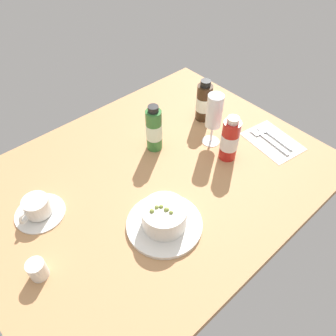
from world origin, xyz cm
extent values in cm
cube|color=#B27F51|center=(0.00, 0.00, -1.50)|extent=(110.00, 84.00, 3.00)
cylinder|color=silver|center=(-9.70, -16.41, 0.60)|extent=(21.18, 21.18, 1.20)
cylinder|color=silver|center=(-9.70, -16.41, 4.48)|extent=(12.30, 12.30, 6.55)
cylinder|color=beige|center=(-9.70, -16.41, 6.95)|extent=(10.58, 10.58, 1.60)
sphere|color=olive|center=(-9.28, -17.15, 7.85)|extent=(1.11, 1.11, 1.11)
sphere|color=olive|center=(-10.84, -14.75, 7.85)|extent=(1.15, 1.15, 1.15)
sphere|color=olive|center=(-9.49, -17.03, 7.85)|extent=(1.33, 1.33, 1.33)
sphere|color=olive|center=(-12.61, -14.90, 7.85)|extent=(1.28, 1.28, 1.28)
sphere|color=olive|center=(-9.83, -15.40, 7.85)|extent=(1.16, 1.16, 1.16)
sphere|color=olive|center=(-9.18, -18.56, 7.85)|extent=(1.09, 1.09, 1.09)
cube|color=silver|center=(42.19, -15.53, 0.15)|extent=(16.62, 21.18, 0.30)
cube|color=silver|center=(40.99, -16.53, 0.55)|extent=(3.24, 14.02, 0.50)
cube|color=silver|center=(40.99, -8.73, 0.55)|extent=(2.70, 3.88, 0.40)
cube|color=silver|center=(43.79, -16.53, 0.55)|extent=(2.89, 13.01, 0.50)
ellipsoid|color=silver|center=(43.79, -9.53, 0.60)|extent=(2.40, 4.00, 0.60)
cylinder|color=silver|center=(-33.62, 10.50, 0.45)|extent=(14.30, 14.30, 0.90)
cylinder|color=silver|center=(-33.62, 10.50, 3.50)|extent=(7.34, 7.34, 5.20)
cylinder|color=#341D14|center=(-33.62, 10.50, 5.60)|extent=(6.24, 6.24, 1.00)
torus|color=silver|center=(-38.01, 8.91, 3.76)|extent=(3.66, 1.98, 3.60)
cylinder|color=silver|center=(-42.24, -6.67, 2.68)|extent=(4.58, 4.58, 5.37)
cone|color=silver|center=(-42.42, -8.72, 4.73)|extent=(1.79, 2.35, 2.31)
cylinder|color=white|center=(25.90, -0.84, 0.20)|extent=(6.16, 6.16, 0.40)
cylinder|color=white|center=(25.90, -0.84, 3.87)|extent=(0.80, 0.80, 6.93)
cylinder|color=white|center=(25.90, -0.84, 13.20)|extent=(5.33, 5.33, 11.74)
cylinder|color=white|center=(25.90, -0.84, 11.44)|extent=(4.37, 4.37, 7.04)
cylinder|color=#337233|center=(9.15, 10.08, 7.59)|extent=(5.34, 5.34, 15.18)
cylinder|color=silver|center=(9.15, 10.08, 7.28)|extent=(5.45, 5.45, 5.77)
cylinder|color=black|center=(9.15, 10.08, 16.16)|extent=(3.47, 3.47, 1.97)
cylinder|color=#382314|center=(33.37, 10.46, 7.03)|extent=(5.62, 5.62, 14.06)
cylinder|color=silver|center=(33.37, 10.46, 6.75)|extent=(5.73, 5.73, 5.34)
cylinder|color=black|center=(33.37, 10.46, 15.12)|extent=(3.65, 3.65, 2.11)
cylinder|color=#B21E19|center=(24.29, -9.72, 7.26)|extent=(5.69, 5.69, 14.53)
cylinder|color=silver|center=(24.29, -9.72, 6.97)|extent=(5.81, 5.81, 5.52)
cylinder|color=silver|center=(24.29, -9.72, 15.42)|extent=(3.70, 3.70, 1.80)
camera|label=1|loc=(-43.07, -55.23, 77.00)|focal=34.85mm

